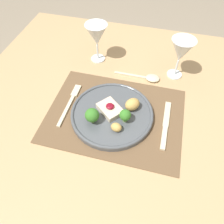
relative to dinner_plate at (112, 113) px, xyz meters
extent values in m
plane|color=gray|center=(0.01, 0.01, -0.76)|extent=(8.00, 8.00, 0.00)
cube|color=tan|center=(0.01, 0.01, -0.03)|extent=(1.20, 1.23, 0.03)
cylinder|color=tan|center=(-0.52, 0.55, -0.40)|extent=(0.06, 0.06, 0.71)
cylinder|color=tan|center=(0.54, 0.55, -0.40)|extent=(0.06, 0.06, 0.71)
cube|color=brown|center=(0.01, 0.01, -0.02)|extent=(0.48, 0.36, 0.00)
cylinder|color=#4C5156|center=(0.00, 0.00, -0.01)|extent=(0.29, 0.29, 0.02)
torus|color=#4C5156|center=(0.00, 0.00, 0.00)|extent=(0.29, 0.29, 0.01)
cube|color=beige|center=(-0.01, 0.01, 0.01)|extent=(0.11, 0.10, 0.02)
ellipsoid|color=maroon|center=(-0.01, 0.01, 0.03)|extent=(0.03, 0.03, 0.01)
cylinder|color=#84B256|center=(-0.06, -0.05, 0.01)|extent=(0.01, 0.01, 0.02)
sphere|color=#387A28|center=(-0.06, -0.05, 0.04)|extent=(0.05, 0.05, 0.05)
cylinder|color=#84B256|center=(0.05, -0.02, 0.01)|extent=(0.01, 0.01, 0.02)
sphere|color=#387A28|center=(0.05, -0.02, 0.03)|extent=(0.04, 0.04, 0.04)
ellipsoid|color=tan|center=(0.03, -0.06, 0.02)|extent=(0.04, 0.04, 0.03)
ellipsoid|color=tan|center=(0.06, 0.04, 0.02)|extent=(0.07, 0.07, 0.04)
cube|color=beige|center=(-0.17, -0.02, -0.01)|extent=(0.01, 0.15, 0.01)
cube|color=beige|center=(-0.17, 0.08, -0.01)|extent=(0.02, 0.06, 0.01)
cube|color=beige|center=(0.19, -0.05, -0.01)|extent=(0.02, 0.09, 0.01)
cube|color=beige|center=(0.19, 0.05, -0.01)|extent=(0.02, 0.11, 0.00)
cube|color=beige|center=(0.02, 0.23, -0.02)|extent=(0.14, 0.01, 0.01)
ellipsoid|color=beige|center=(0.11, 0.23, -0.01)|extent=(0.06, 0.05, 0.02)
cylinder|color=white|center=(0.20, 0.28, -0.02)|extent=(0.06, 0.06, 0.01)
cylinder|color=white|center=(0.20, 0.28, 0.02)|extent=(0.01, 0.01, 0.07)
cone|color=white|center=(0.20, 0.28, 0.10)|extent=(0.09, 0.09, 0.09)
cylinder|color=white|center=(-0.14, 0.30, -0.02)|extent=(0.06, 0.06, 0.01)
cylinder|color=white|center=(-0.14, 0.30, 0.02)|extent=(0.01, 0.01, 0.07)
cone|color=white|center=(-0.14, 0.30, 0.10)|extent=(0.09, 0.09, 0.09)
camera|label=1|loc=(0.12, -0.46, 0.61)|focal=35.00mm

